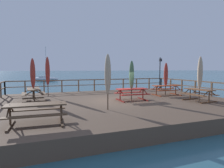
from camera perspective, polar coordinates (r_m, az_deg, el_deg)
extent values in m
plane|color=#2D5B6B|center=(12.41, 1.39, -7.99)|extent=(600.00, 600.00, 0.00)
cube|color=brown|center=(12.34, 1.40, -6.48)|extent=(14.93, 11.45, 0.67)
cube|color=brown|center=(17.44, -5.41, 1.32)|extent=(14.63, 0.09, 0.08)
cube|color=brown|center=(17.47, -5.39, -0.23)|extent=(14.63, 0.07, 0.06)
cube|color=brown|center=(17.12, -29.76, -1.09)|extent=(0.10, 0.10, 1.05)
cube|color=brown|center=(16.94, -24.88, -0.96)|extent=(0.10, 0.10, 1.05)
cube|color=brown|center=(16.89, -19.93, -0.83)|extent=(0.10, 0.10, 1.05)
cube|color=brown|center=(16.96, -14.98, -0.69)|extent=(0.10, 0.10, 1.05)
cube|color=brown|center=(17.16, -10.12, -0.54)|extent=(0.10, 0.10, 1.05)
cube|color=brown|center=(17.48, -5.39, -0.40)|extent=(0.10, 0.10, 1.05)
cube|color=brown|center=(17.91, -0.87, -0.26)|extent=(0.10, 0.10, 1.05)
cube|color=brown|center=(18.45, 3.42, -0.13)|extent=(0.10, 0.10, 1.05)
cube|color=brown|center=(19.09, 7.44, 0.00)|extent=(0.10, 0.10, 1.05)
cube|color=brown|center=(19.81, 11.18, 0.12)|extent=(0.10, 0.10, 1.05)
cube|color=brown|center=(20.61, 14.65, 0.22)|extent=(0.10, 0.10, 1.05)
cube|color=brown|center=(15.56, -30.71, -1.63)|extent=(0.10, 0.10, 1.05)
cube|color=brown|center=(17.12, -29.76, -1.09)|extent=(0.10, 0.10, 1.05)
cube|color=brown|center=(16.34, 25.96, 0.66)|extent=(0.09, 11.15, 0.08)
cube|color=brown|center=(16.38, 25.91, -0.99)|extent=(0.07, 11.15, 0.06)
cube|color=brown|center=(15.85, 27.98, -1.43)|extent=(0.10, 0.10, 1.05)
cube|color=brown|center=(16.94, 23.96, -0.93)|extent=(0.10, 0.10, 1.05)
cube|color=brown|center=(18.11, 20.44, -0.50)|extent=(0.10, 0.10, 1.05)
cube|color=brown|center=(19.33, 17.36, -0.11)|extent=(0.10, 0.10, 1.05)
cube|color=brown|center=(20.61, 14.65, 0.22)|extent=(0.10, 0.10, 1.05)
cube|color=brown|center=(13.22, -22.73, -1.40)|extent=(0.93, 2.04, 0.05)
cube|color=brown|center=(13.29, -20.28, -2.60)|extent=(0.45, 2.00, 0.04)
cube|color=brown|center=(13.24, -25.11, -2.77)|extent=(0.45, 2.00, 0.04)
cube|color=#432F1F|center=(12.51, -22.46, -4.99)|extent=(1.40, 0.20, 0.06)
cylinder|color=#432F1F|center=(12.46, -22.51, -3.45)|extent=(0.07, 0.07, 0.74)
cylinder|color=#432F1F|center=(12.45, -21.25, -2.40)|extent=(0.63, 0.11, 0.37)
cylinder|color=#432F1F|center=(12.42, -23.83, -2.49)|extent=(0.63, 0.11, 0.37)
cube|color=#432F1F|center=(14.11, -22.80, -3.95)|extent=(1.40, 0.20, 0.06)
cylinder|color=#432F1F|center=(14.07, -22.84, -2.58)|extent=(0.07, 0.07, 0.74)
cylinder|color=#432F1F|center=(14.06, -21.73, -1.64)|extent=(0.63, 0.11, 0.37)
cylinder|color=#432F1F|center=(14.04, -24.01, -1.73)|extent=(0.63, 0.11, 0.37)
cube|color=brown|center=(7.44, -21.98, -5.76)|extent=(2.14, 0.85, 0.05)
cube|color=brown|center=(6.95, -22.22, -9.01)|extent=(2.12, 0.37, 0.04)
cube|color=brown|center=(8.04, -21.64, -7.17)|extent=(2.12, 0.37, 0.04)
cube|color=#432F1F|center=(7.71, -28.44, -11.05)|extent=(0.14, 1.40, 0.06)
cylinder|color=#432F1F|center=(7.62, -28.54, -8.58)|extent=(0.07, 0.07, 0.74)
cylinder|color=#432F1F|center=(7.31, -29.00, -7.38)|extent=(0.08, 0.63, 0.37)
cylinder|color=#432F1F|center=(7.85, -28.22, -6.56)|extent=(0.08, 0.63, 0.37)
cube|color=#432F1F|center=(7.58, -15.09, -10.90)|extent=(0.14, 1.40, 0.06)
cylinder|color=#432F1F|center=(7.50, -15.14, -8.39)|extent=(0.07, 0.07, 0.74)
cylinder|color=#432F1F|center=(7.18, -15.06, -7.17)|extent=(0.08, 0.63, 0.37)
cylinder|color=#432F1F|center=(7.73, -15.28, -6.34)|extent=(0.08, 0.63, 0.37)
cube|color=maroon|center=(12.25, 6.04, -1.51)|extent=(2.01, 0.82, 0.05)
cube|color=maroon|center=(11.79, 7.16, -3.23)|extent=(2.00, 0.34, 0.04)
cube|color=maroon|center=(12.80, 4.98, -2.60)|extent=(2.00, 0.34, 0.04)
cube|color=maroon|center=(12.04, 2.47, -5.01)|extent=(0.13, 1.40, 0.06)
cylinder|color=maroon|center=(11.99, 2.47, -3.41)|extent=(0.07, 0.07, 0.74)
cylinder|color=maroon|center=(11.70, 2.97, -2.52)|extent=(0.08, 0.63, 0.37)
cylinder|color=maroon|center=(12.22, 2.01, -2.21)|extent=(0.08, 0.63, 0.37)
cube|color=maroon|center=(12.71, 9.36, -4.56)|extent=(0.13, 1.40, 0.06)
cylinder|color=maroon|center=(12.66, 9.38, -3.04)|extent=(0.07, 0.07, 0.74)
cylinder|color=maroon|center=(12.38, 10.00, -2.19)|extent=(0.08, 0.63, 0.37)
cylinder|color=maroon|center=(12.88, 8.81, -1.92)|extent=(0.08, 0.63, 0.37)
cube|color=brown|center=(13.13, 24.98, -1.51)|extent=(0.92, 1.84, 0.05)
cube|color=brown|center=(13.60, 26.44, -2.63)|extent=(0.44, 1.80, 0.04)
cube|color=brown|center=(12.74, 23.33, -2.98)|extent=(0.44, 1.80, 0.04)
cube|color=brown|center=(12.79, 27.34, -4.95)|extent=(1.40, 0.20, 0.06)
cylinder|color=brown|center=(12.74, 27.40, -3.44)|extent=(0.07, 0.07, 0.74)
cylinder|color=brown|center=(12.94, 28.18, -2.38)|extent=(0.63, 0.11, 0.37)
cylinder|color=brown|center=(12.49, 26.66, -2.55)|extent=(0.63, 0.11, 0.37)
cube|color=brown|center=(13.68, 22.58, -4.20)|extent=(1.40, 0.20, 0.06)
cylinder|color=brown|center=(13.64, 22.62, -2.79)|extent=(0.07, 0.07, 0.74)
cylinder|color=brown|center=(13.82, 23.43, -1.80)|extent=(0.63, 0.11, 0.37)
cylinder|color=brown|center=(13.40, 21.85, -1.94)|extent=(0.63, 0.11, 0.37)
cube|color=#993819|center=(15.22, 16.14, -0.48)|extent=(2.14, 0.88, 0.05)
cube|color=#993819|center=(14.79, 17.30, -1.82)|extent=(2.11, 0.40, 0.04)
cube|color=#993819|center=(15.72, 15.00, -1.40)|extent=(2.11, 0.40, 0.04)
cube|color=maroon|center=(14.85, 13.27, -3.30)|extent=(0.16, 1.40, 0.06)
cylinder|color=maroon|center=(14.80, 13.30, -2.00)|extent=(0.07, 0.07, 0.74)
cylinder|color=maroon|center=(14.54, 13.87, -1.26)|extent=(0.09, 0.63, 0.37)
cylinder|color=maroon|center=(15.02, 12.77, -1.05)|extent=(0.09, 0.63, 0.37)
cube|color=maroon|center=(15.79, 18.73, -2.96)|extent=(0.16, 1.40, 0.06)
cylinder|color=maroon|center=(15.75, 18.76, -1.73)|extent=(0.07, 0.07, 0.74)
cylinder|color=maroon|center=(15.50, 19.39, -1.03)|extent=(0.09, 0.63, 0.37)
cylinder|color=maroon|center=(15.95, 18.19, -0.85)|extent=(0.09, 0.63, 0.37)
cylinder|color=#4C3828|center=(13.24, -22.85, 1.01)|extent=(0.06, 0.06, 2.59)
ellipsoid|color=#A33328|center=(13.23, -22.91, 2.99)|extent=(0.32, 0.32, 1.97)
cylinder|color=maroon|center=(13.23, -22.89, 2.35)|extent=(0.21, 0.21, 0.05)
cone|color=#4C3828|center=(13.24, -23.04, 6.91)|extent=(0.10, 0.10, 0.14)
cylinder|color=#4C3828|center=(14.65, -18.92, 1.81)|extent=(0.06, 0.06, 2.78)
ellipsoid|color=#A33328|center=(14.64, -18.97, 3.73)|extent=(0.32, 0.32, 2.11)
cylinder|color=maroon|center=(14.64, -18.96, 3.11)|extent=(0.21, 0.21, 0.05)
cone|color=#4C3828|center=(14.66, -19.07, 7.51)|extent=(0.10, 0.10, 0.14)
cylinder|color=#4C3828|center=(12.20, 5.95, 0.71)|extent=(0.06, 0.06, 2.43)
ellipsoid|color=#4C704C|center=(12.18, 5.97, 2.73)|extent=(0.32, 0.32, 1.85)
cylinder|color=#2D432D|center=(12.19, 5.96, 2.08)|extent=(0.21, 0.21, 0.05)
cone|color=#4C3828|center=(12.18, 6.00, 6.75)|extent=(0.10, 0.10, 0.14)
cylinder|color=#4C3828|center=(13.07, 25.08, 1.09)|extent=(0.06, 0.06, 2.67)
ellipsoid|color=tan|center=(13.06, 25.15, 3.16)|extent=(0.32, 0.32, 2.03)
cylinder|color=#71614F|center=(13.06, 25.13, 2.49)|extent=(0.21, 0.21, 0.05)
cone|color=#4C3828|center=(13.07, 25.29, 7.25)|extent=(0.10, 0.10, 0.14)
cylinder|color=#4C3828|center=(15.14, 16.00, 1.21)|extent=(0.06, 0.06, 2.38)
ellipsoid|color=#A33328|center=(15.12, 16.03, 2.80)|extent=(0.32, 0.32, 1.81)
cylinder|color=maroon|center=(15.13, 16.02, 2.29)|extent=(0.21, 0.21, 0.05)
cone|color=#4C3828|center=(15.12, 16.10, 5.99)|extent=(0.10, 0.10, 0.14)
cylinder|color=#4C3828|center=(9.28, -1.29, 0.12)|extent=(0.06, 0.06, 2.62)
ellipsoid|color=tan|center=(9.26, -1.29, 2.99)|extent=(0.32, 0.32, 1.99)
cylinder|color=#71614F|center=(9.26, -1.29, 2.06)|extent=(0.21, 0.21, 0.05)
cone|color=#4C3828|center=(9.28, -1.30, 8.66)|extent=(0.10, 0.10, 0.14)
cylinder|color=black|center=(19.80, 14.32, 3.17)|extent=(0.09, 0.09, 3.20)
cylinder|color=black|center=(19.55, 14.47, 7.61)|extent=(0.33, 0.50, 0.06)
cube|color=black|center=(19.26, 14.52, 7.06)|extent=(0.20, 0.20, 0.28)
sphere|color=#F4E08C|center=(19.26, 14.52, 7.06)|extent=(0.14, 0.14, 0.14)
ellipsoid|color=silver|center=(45.21, -19.68, 1.45)|extent=(6.22, 2.97, 0.90)
cube|color=silver|center=(45.25, -20.07, 2.07)|extent=(2.00, 1.46, 0.36)
cylinder|color=silver|center=(45.12, -19.43, 6.24)|extent=(0.10, 0.10, 7.00)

